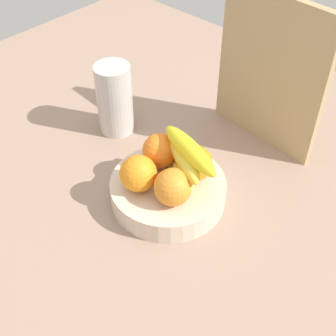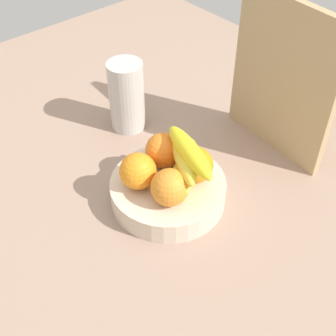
% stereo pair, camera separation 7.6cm
% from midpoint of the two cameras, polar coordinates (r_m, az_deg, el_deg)
% --- Properties ---
extents(ground_plane, '(1.80, 1.40, 0.03)m').
position_cam_midpoint_polar(ground_plane, '(1.01, 3.67, -4.36)').
color(ground_plane, gray).
extents(fruit_bowl, '(0.24, 0.24, 0.05)m').
position_cam_midpoint_polar(fruit_bowl, '(0.98, 2.24, -2.89)').
color(fruit_bowl, beige).
rests_on(fruit_bowl, ground_plane).
extents(orange_front_left, '(0.08, 0.08, 0.08)m').
position_cam_midpoint_polar(orange_front_left, '(0.93, -1.39, -0.48)').
color(orange_front_left, orange).
rests_on(orange_front_left, fruit_bowl).
extents(orange_front_right, '(0.08, 0.08, 0.08)m').
position_cam_midpoint_polar(orange_front_right, '(0.90, 2.66, -2.50)').
color(orange_front_right, orange).
rests_on(orange_front_right, fruit_bowl).
extents(orange_center, '(0.08, 0.08, 0.08)m').
position_cam_midpoint_polar(orange_center, '(0.95, 5.66, 0.28)').
color(orange_center, orange).
rests_on(orange_center, fruit_bowl).
extents(orange_back_left, '(0.08, 0.08, 0.08)m').
position_cam_midpoint_polar(orange_back_left, '(0.98, 1.62, 2.09)').
color(orange_back_left, orange).
rests_on(orange_back_left, fruit_bowl).
extents(banana_bunch, '(0.19, 0.17, 0.11)m').
position_cam_midpoint_polar(banana_bunch, '(0.93, 4.48, 0.61)').
color(banana_bunch, yellow).
rests_on(banana_bunch, fruit_bowl).
extents(cutting_board, '(0.28, 0.04, 0.36)m').
position_cam_midpoint_polar(cutting_board, '(1.07, 15.99, 10.37)').
color(cutting_board, tan).
rests_on(cutting_board, ground_plane).
extents(thermos_tumbler, '(0.09, 0.09, 0.18)m').
position_cam_midpoint_polar(thermos_tumbler, '(1.14, -3.20, 8.79)').
color(thermos_tumbler, beige).
rests_on(thermos_tumbler, ground_plane).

